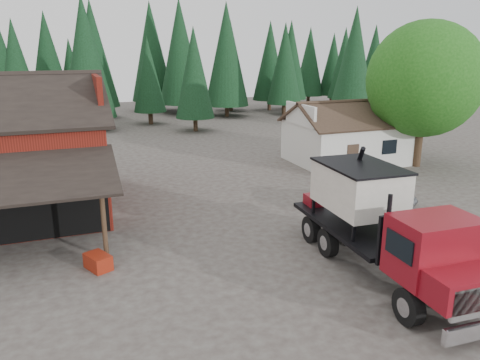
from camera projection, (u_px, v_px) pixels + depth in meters
name	position (u px, v px, depth m)	size (l,w,h in m)	color
ground	(252.00, 257.00, 19.25)	(120.00, 120.00, 0.00)	#423834
farmhouse	(347.00, 140.00, 34.93)	(8.60, 6.42, 4.65)	silver
deciduous_tree	(425.00, 84.00, 32.43)	(8.00, 8.00, 10.20)	#382619
conifer_backdrop	(122.00, 118.00, 57.00)	(76.00, 16.00, 16.00)	black
near_pine_b	(194.00, 73.00, 46.66)	(3.96, 3.96, 10.40)	#382619
near_pine_c	(354.00, 62.00, 48.28)	(4.84, 4.84, 12.40)	#382619
near_pine_d	(86.00, 57.00, 46.42)	(5.28, 5.28, 13.40)	#382619
feed_truck	(382.00, 221.00, 17.38)	(3.15, 10.02, 4.47)	black
silver_car	(366.00, 195.00, 24.93)	(2.47, 5.35, 1.49)	#A1A5A9
equip_box	(98.00, 262.00, 18.15)	(0.70, 1.10, 0.60)	maroon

